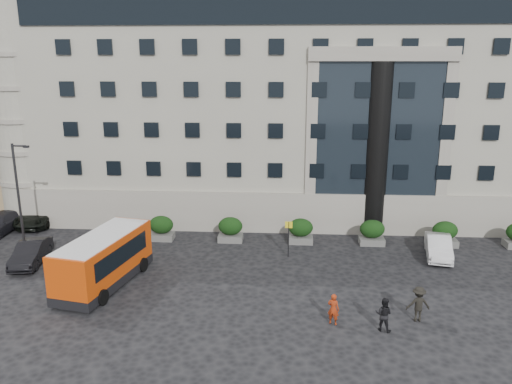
# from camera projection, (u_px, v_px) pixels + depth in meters

# --- Properties ---
(ground) EXTENTS (120.00, 120.00, 0.00)m
(ground) POSITION_uv_depth(u_px,v_px,m) (196.00, 286.00, 29.77)
(ground) COLOR black
(ground) RESTS_ON ground
(civic_building) EXTENTS (44.00, 24.00, 18.00)m
(civic_building) POSITION_uv_depth(u_px,v_px,m) (295.00, 104.00, 48.33)
(civic_building) COLOR gray
(civic_building) RESTS_ON ground
(entrance_column) EXTENTS (1.80, 1.80, 13.00)m
(entrance_column) POSITION_uv_depth(u_px,v_px,m) (376.00, 151.00, 37.32)
(entrance_column) COLOR black
(entrance_column) RESTS_ON ground
(apartment_far) EXTENTS (13.00, 13.00, 22.00)m
(apartment_far) POSITION_uv_depth(u_px,v_px,m) (41.00, 77.00, 65.24)
(apartment_far) COLOR brown
(apartment_far) RESTS_ON ground
(hedge_a) EXTENTS (1.80, 1.26, 1.84)m
(hedge_a) POSITION_uv_depth(u_px,v_px,m) (161.00, 228.00, 37.30)
(hedge_a) COLOR #5B5B58
(hedge_a) RESTS_ON ground
(hedge_b) EXTENTS (1.80, 1.26, 1.84)m
(hedge_b) POSITION_uv_depth(u_px,v_px,m) (230.00, 229.00, 36.99)
(hedge_b) COLOR #5B5B58
(hedge_b) RESTS_ON ground
(hedge_c) EXTENTS (1.80, 1.26, 1.84)m
(hedge_c) POSITION_uv_depth(u_px,v_px,m) (301.00, 231.00, 36.67)
(hedge_c) COLOR #5B5B58
(hedge_c) RESTS_ON ground
(hedge_d) EXTENTS (1.80, 1.26, 1.84)m
(hedge_d) POSITION_uv_depth(u_px,v_px,m) (372.00, 232.00, 36.36)
(hedge_d) COLOR #5B5B58
(hedge_d) RESTS_ON ground
(hedge_e) EXTENTS (1.80, 1.26, 1.84)m
(hedge_e) POSITION_uv_depth(u_px,v_px,m) (445.00, 234.00, 36.05)
(hedge_e) COLOR #5B5B58
(hedge_e) RESTS_ON ground
(street_lamp) EXTENTS (1.16, 0.18, 8.00)m
(street_lamp) POSITION_uv_depth(u_px,v_px,m) (20.00, 199.00, 32.27)
(street_lamp) COLOR #262628
(street_lamp) RESTS_ON ground
(bus_stop_sign) EXTENTS (0.50, 0.08, 2.52)m
(bus_stop_sign) POSITION_uv_depth(u_px,v_px,m) (289.00, 233.00, 33.82)
(bus_stop_sign) COLOR #262628
(bus_stop_sign) RESTS_ON ground
(minibus) EXTENTS (4.00, 7.72, 3.07)m
(minibus) POSITION_uv_depth(u_px,v_px,m) (104.00, 258.00, 29.58)
(minibus) COLOR #C83D09
(minibus) RESTS_ON ground
(red_truck) EXTENTS (2.87, 5.99, 3.21)m
(red_truck) POSITION_uv_depth(u_px,v_px,m) (106.00, 183.00, 47.80)
(red_truck) COLOR maroon
(red_truck) RESTS_ON ground
(parked_car_b) EXTENTS (2.26, 4.74, 1.50)m
(parked_car_b) POSITION_uv_depth(u_px,v_px,m) (31.00, 253.00, 32.93)
(parked_car_b) COLOR black
(parked_car_b) RESTS_ON ground
(parked_car_d) EXTENTS (2.92, 5.76, 1.56)m
(parked_car_d) POSITION_uv_depth(u_px,v_px,m) (40.00, 215.00, 40.99)
(parked_car_d) COLOR black
(parked_car_d) RESTS_ON ground
(white_taxi) EXTENTS (2.37, 4.69, 1.47)m
(white_taxi) POSITION_uv_depth(u_px,v_px,m) (438.00, 247.00, 34.03)
(white_taxi) COLOR silver
(white_taxi) RESTS_ON ground
(pedestrian_a) EXTENTS (0.72, 0.61, 1.66)m
(pedestrian_a) POSITION_uv_depth(u_px,v_px,m) (333.00, 309.00, 25.31)
(pedestrian_a) COLOR #9C2C0F
(pedestrian_a) RESTS_ON ground
(pedestrian_b) EXTENTS (1.04, 0.94, 1.75)m
(pedestrian_b) POSITION_uv_depth(u_px,v_px,m) (384.00, 314.00, 24.71)
(pedestrian_b) COLOR black
(pedestrian_b) RESTS_ON ground
(pedestrian_c) EXTENTS (1.27, 0.79, 1.89)m
(pedestrian_c) POSITION_uv_depth(u_px,v_px,m) (418.00, 304.00, 25.60)
(pedestrian_c) COLOR black
(pedestrian_c) RESTS_ON ground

